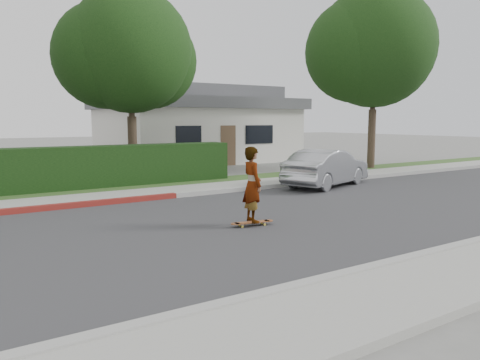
# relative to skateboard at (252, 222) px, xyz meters

# --- Properties ---
(ground) EXTENTS (120.00, 120.00, 0.00)m
(ground) POSITION_rel_skateboard_xyz_m (-0.78, 0.38, -0.09)
(ground) COLOR slate
(ground) RESTS_ON ground
(road) EXTENTS (60.00, 8.00, 0.01)m
(road) POSITION_rel_skateboard_xyz_m (-0.78, 0.38, -0.08)
(road) COLOR #2D2D30
(road) RESTS_ON ground
(curb_near) EXTENTS (60.00, 0.20, 0.15)m
(curb_near) POSITION_rel_skateboard_xyz_m (-0.78, -3.72, -0.01)
(curb_near) COLOR #9E9E99
(curb_near) RESTS_ON ground
(sidewalk_near) EXTENTS (60.00, 1.60, 0.12)m
(sidewalk_near) POSITION_rel_skateboard_xyz_m (-0.78, -4.62, -0.03)
(sidewalk_near) COLOR gray
(sidewalk_near) RESTS_ON ground
(curb_far) EXTENTS (60.00, 0.20, 0.15)m
(curb_far) POSITION_rel_skateboard_xyz_m (-0.78, 4.48, -0.01)
(curb_far) COLOR #9E9E99
(curb_far) RESTS_ON ground
(sidewalk_far) EXTENTS (60.00, 1.60, 0.12)m
(sidewalk_far) POSITION_rel_skateboard_xyz_m (-0.78, 5.38, -0.03)
(sidewalk_far) COLOR gray
(sidewalk_far) RESTS_ON ground
(planting_strip) EXTENTS (60.00, 1.60, 0.10)m
(planting_strip) POSITION_rel_skateboard_xyz_m (-0.78, 6.98, -0.04)
(planting_strip) COLOR #2D4C1E
(planting_strip) RESTS_ON ground
(hedge) EXTENTS (15.00, 1.00, 1.50)m
(hedge) POSITION_rel_skateboard_xyz_m (-3.78, 7.58, 0.66)
(hedge) COLOR black
(hedge) RESTS_ON ground
(tree_center) EXTENTS (5.66, 4.84, 7.44)m
(tree_center) POSITION_rel_skateboard_xyz_m (0.70, 9.57, 4.81)
(tree_center) COLOR #33261C
(tree_center) RESTS_ON ground
(tree_right) EXTENTS (6.32, 5.60, 8.56)m
(tree_right) POSITION_rel_skateboard_xyz_m (11.70, 7.07, 5.54)
(tree_right) COLOR #33261C
(tree_right) RESTS_ON ground
(house) EXTENTS (10.60, 8.60, 4.30)m
(house) POSITION_rel_skateboard_xyz_m (7.21, 16.37, 2.01)
(house) COLOR beige
(house) RESTS_ON ground
(skateboard) EXTENTS (1.05, 0.37, 0.10)m
(skateboard) POSITION_rel_skateboard_xyz_m (0.00, 0.00, 0.00)
(skateboard) COLOR gold
(skateboard) RESTS_ON ground
(skateboarder) EXTENTS (0.50, 0.68, 1.70)m
(skateboarder) POSITION_rel_skateboard_xyz_m (0.00, 0.00, 0.86)
(skateboarder) COLOR white
(skateboarder) RESTS_ON skateboard
(car_silver) EXTENTS (4.31, 2.63, 1.34)m
(car_silver) POSITION_rel_skateboard_xyz_m (5.89, 3.80, 0.58)
(car_silver) COLOR #ADAFB4
(car_silver) RESTS_ON ground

